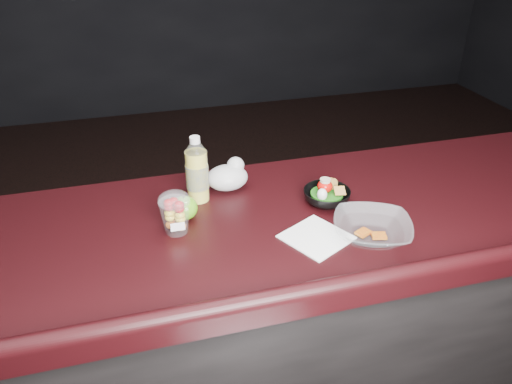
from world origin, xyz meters
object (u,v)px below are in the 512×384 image
(takeout_bowl, at_px, (372,229))
(green_apple, at_px, (185,208))
(lemonade_bottle, at_px, (197,174))
(fruit_cup, at_px, (175,212))
(snack_bowl, at_px, (326,195))

(takeout_bowl, bearing_deg, green_apple, 154.21)
(lemonade_bottle, distance_m, takeout_bowl, 0.54)
(fruit_cup, distance_m, takeout_bowl, 0.55)
(green_apple, height_order, takeout_bowl, green_apple)
(green_apple, distance_m, snack_bowl, 0.43)
(lemonade_bottle, relative_size, green_apple, 2.67)
(lemonade_bottle, height_order, green_apple, lemonade_bottle)
(lemonade_bottle, height_order, fruit_cup, lemonade_bottle)
(lemonade_bottle, height_order, takeout_bowl, lemonade_bottle)
(fruit_cup, xyz_separation_m, snack_bowl, (0.47, 0.03, -0.04))
(takeout_bowl, bearing_deg, snack_bowl, 104.04)
(green_apple, relative_size, takeout_bowl, 0.28)
(snack_bowl, distance_m, takeout_bowl, 0.21)
(green_apple, xyz_separation_m, takeout_bowl, (0.48, -0.23, -0.01))
(lemonade_bottle, bearing_deg, snack_bowl, -18.80)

